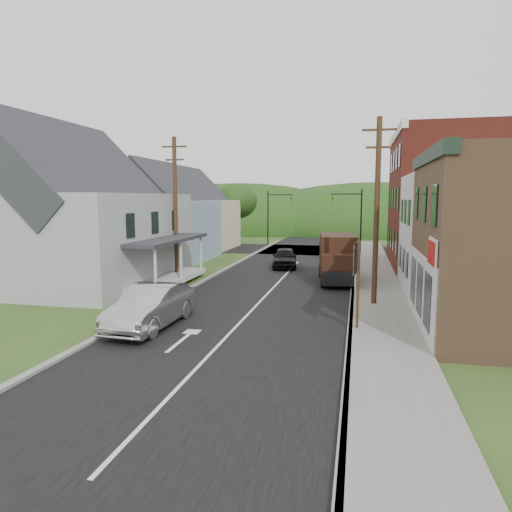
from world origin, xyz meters
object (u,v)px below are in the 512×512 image
Objects in this scene: route_sign_cluster at (357,271)px; silver_sedan at (151,307)px; dark_sedan at (285,258)px; delivery_van at (338,259)px; warning_sign at (357,280)px.

silver_sedan is at bearing -165.67° from route_sign_cluster.
dark_sedan is 0.80× the size of delivery_van.
delivery_van is 9.21m from warning_sign.
delivery_van is at bearing 101.62° from route_sign_cluster.
delivery_van is 2.09× the size of warning_sign.
silver_sedan reaches higher than dark_sedan.
dark_sedan is at bearing 121.87° from delivery_van.
silver_sedan is 1.98× the size of warning_sign.
route_sign_cluster is 1.50m from warning_sign.
delivery_van is 10.62m from route_sign_cluster.
silver_sedan is 8.62m from warning_sign.
silver_sedan is 8.37m from route_sign_cluster.
dark_sedan is 1.66× the size of warning_sign.
route_sign_cluster is at bearing -91.06° from warning_sign.
warning_sign is (1.19, -9.13, 0.33)m from delivery_van.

